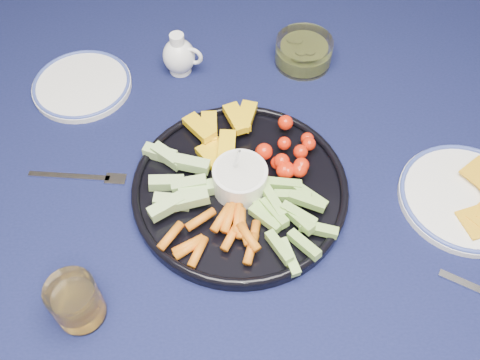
{
  "coord_description": "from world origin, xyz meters",
  "views": [
    {
      "loc": [
        -0.13,
        -0.47,
        1.44
      ],
      "look_at": [
        -0.12,
        -0.0,
        0.78
      ],
      "focal_mm": 40.0,
      "sensor_mm": 36.0,
      "label": 1
    }
  ],
  "objects_px": {
    "pickle_bowl": "(303,53)",
    "cheese_plate": "(466,196)",
    "crudite_platter": "(238,186)",
    "juice_tumbler": "(77,303)",
    "creamer_pitcher": "(179,56)",
    "side_plate_extra": "(82,85)",
    "dining_table": "(307,218)"
  },
  "relations": [
    {
      "from": "pickle_bowl",
      "to": "cheese_plate",
      "type": "xyz_separation_m",
      "value": [
        0.22,
        -0.32,
        -0.01
      ]
    },
    {
      "from": "crudite_platter",
      "to": "juice_tumbler",
      "type": "height_order",
      "value": "crudite_platter"
    },
    {
      "from": "crudite_platter",
      "to": "pickle_bowl",
      "type": "distance_m",
      "value": 0.32
    },
    {
      "from": "creamer_pitcher",
      "to": "cheese_plate",
      "type": "height_order",
      "value": "creamer_pitcher"
    },
    {
      "from": "cheese_plate",
      "to": "side_plate_extra",
      "type": "xyz_separation_m",
      "value": [
        -0.62,
        0.27,
        -0.0
      ]
    },
    {
      "from": "crudite_platter",
      "to": "side_plate_extra",
      "type": "bearing_deg",
      "value": 138.51
    },
    {
      "from": "dining_table",
      "to": "crudite_platter",
      "type": "height_order",
      "value": "crudite_platter"
    },
    {
      "from": "pickle_bowl",
      "to": "side_plate_extra",
      "type": "height_order",
      "value": "pickle_bowl"
    },
    {
      "from": "pickle_bowl",
      "to": "side_plate_extra",
      "type": "xyz_separation_m",
      "value": [
        -0.41,
        -0.05,
        -0.01
      ]
    },
    {
      "from": "pickle_bowl",
      "to": "cheese_plate",
      "type": "relative_size",
      "value": 0.52
    },
    {
      "from": "juice_tumbler",
      "to": "crudite_platter",
      "type": "bearing_deg",
      "value": 40.75
    },
    {
      "from": "pickle_bowl",
      "to": "juice_tumbler",
      "type": "bearing_deg",
      "value": -125.9
    },
    {
      "from": "dining_table",
      "to": "pickle_bowl",
      "type": "bearing_deg",
      "value": 87.24
    },
    {
      "from": "creamer_pitcher",
      "to": "pickle_bowl",
      "type": "xyz_separation_m",
      "value": [
        0.23,
        0.01,
        -0.01
      ]
    },
    {
      "from": "side_plate_extra",
      "to": "pickle_bowl",
      "type": "bearing_deg",
      "value": 7.45
    },
    {
      "from": "dining_table",
      "to": "creamer_pitcher",
      "type": "xyz_separation_m",
      "value": [
        -0.22,
        0.28,
        0.12
      ]
    },
    {
      "from": "pickle_bowl",
      "to": "side_plate_extra",
      "type": "bearing_deg",
      "value": -172.55
    },
    {
      "from": "creamer_pitcher",
      "to": "dining_table",
      "type": "bearing_deg",
      "value": -52.18
    },
    {
      "from": "dining_table",
      "to": "pickle_bowl",
      "type": "xyz_separation_m",
      "value": [
        0.01,
        0.29,
        0.11
      ]
    },
    {
      "from": "pickle_bowl",
      "to": "cheese_plate",
      "type": "bearing_deg",
      "value": -56.05
    },
    {
      "from": "creamer_pitcher",
      "to": "juice_tumbler",
      "type": "xyz_separation_m",
      "value": [
        -0.12,
        -0.47,
        -0.0
      ]
    },
    {
      "from": "crudite_platter",
      "to": "cheese_plate",
      "type": "relative_size",
      "value": 1.65
    },
    {
      "from": "crudite_platter",
      "to": "creamer_pitcher",
      "type": "relative_size",
      "value": 4.07
    },
    {
      "from": "creamer_pitcher",
      "to": "pickle_bowl",
      "type": "relative_size",
      "value": 0.78
    },
    {
      "from": "creamer_pitcher",
      "to": "pickle_bowl",
      "type": "bearing_deg",
      "value": 3.66
    },
    {
      "from": "creamer_pitcher",
      "to": "side_plate_extra",
      "type": "bearing_deg",
      "value": -167.77
    },
    {
      "from": "creamer_pitcher",
      "to": "pickle_bowl",
      "type": "height_order",
      "value": "creamer_pitcher"
    },
    {
      "from": "crudite_platter",
      "to": "cheese_plate",
      "type": "xyz_separation_m",
      "value": [
        0.35,
        -0.03,
        -0.01
      ]
    },
    {
      "from": "dining_table",
      "to": "crudite_platter",
      "type": "distance_m",
      "value": 0.16
    },
    {
      "from": "side_plate_extra",
      "to": "juice_tumbler",
      "type": "bearing_deg",
      "value": -82.51
    },
    {
      "from": "crudite_platter",
      "to": "side_plate_extra",
      "type": "height_order",
      "value": "crudite_platter"
    },
    {
      "from": "cheese_plate",
      "to": "juice_tumbler",
      "type": "relative_size",
      "value": 2.62
    }
  ]
}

